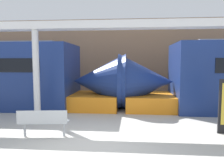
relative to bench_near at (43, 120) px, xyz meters
name	(u,v)px	position (x,y,z in m)	size (l,w,h in m)	color
ground_plane	(95,148)	(1.64, -0.68, -0.51)	(60.00, 60.00, 0.00)	#B2AFA8
station_wall	(117,58)	(1.64, 8.17, 1.99)	(56.00, 0.20, 5.00)	#937051
bench_near	(43,120)	(0.00, 0.00, 0.00)	(1.49, 0.61, 0.83)	#ADB2B7
support_column_near	(36,75)	(-1.09, 2.05, 1.21)	(0.25, 0.25, 3.44)	silver
canopy_beam	(35,26)	(-1.09, 2.05, 3.07)	(28.00, 0.60, 0.28)	silver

